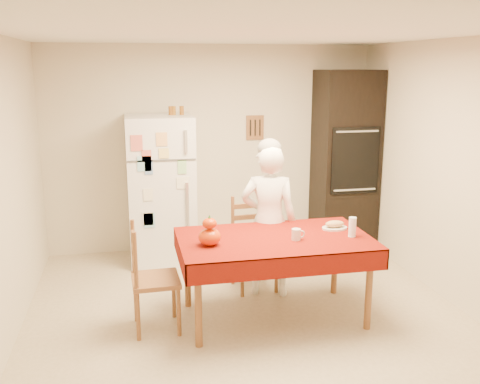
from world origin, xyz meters
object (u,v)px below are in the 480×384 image
object	(u,v)px
pumpkin_lower	(210,237)
wine_glass	(352,227)
chair_left	(148,274)
coffee_mug	(296,234)
seated_woman	(269,221)
dining_table	(275,245)
chair_far	(252,239)
bread_plate	(335,228)
refrigerator	(161,189)
oven_cabinet	(345,160)

from	to	relation	value
pumpkin_lower	wine_glass	distance (m)	1.28
chair_left	coffee_mug	world-z (taller)	chair_left
seated_woman	dining_table	bearing A→B (deg)	98.39
chair_far	wine_glass	world-z (taller)	chair_far
dining_table	seated_woman	distance (m)	0.53
seated_woman	bread_plate	xyz separation A→B (m)	(0.53, -0.39, 0.01)
dining_table	coffee_mug	xyz separation A→B (m)	(0.16, -0.10, 0.12)
refrigerator	oven_cabinet	bearing A→B (deg)	1.18
chair_far	bread_plate	bearing A→B (deg)	-48.03
dining_table	coffee_mug	bearing A→B (deg)	-32.52
dining_table	bread_plate	size ratio (longest dim) A/B	7.08
dining_table	coffee_mug	world-z (taller)	coffee_mug
refrigerator	seated_woman	distance (m)	1.56
refrigerator	oven_cabinet	size ratio (longest dim) A/B	0.77
refrigerator	chair_left	xyz separation A→B (m)	(-0.24, -1.74, -0.34)
refrigerator	bread_plate	bearing A→B (deg)	-47.03
coffee_mug	wine_glass	bearing A→B (deg)	-0.98
dining_table	chair_far	distance (m)	0.76
chair_left	pumpkin_lower	bearing A→B (deg)	-100.35
coffee_mug	pumpkin_lower	world-z (taller)	pumpkin_lower
oven_cabinet	chair_far	xyz separation A→B (m)	(-1.43, -1.05, -0.59)
pumpkin_lower	refrigerator	bearing A→B (deg)	99.04
seated_woman	coffee_mug	world-z (taller)	seated_woman
coffee_mug	bread_plate	bearing A→B (deg)	27.45
seated_woman	coffee_mug	xyz separation A→B (m)	(0.08, -0.62, 0.05)
chair_far	bread_plate	xyz separation A→B (m)	(0.64, -0.60, 0.26)
bread_plate	dining_table	bearing A→B (deg)	-168.15
chair_left	coffee_mug	xyz separation A→B (m)	(1.28, -0.10, 0.30)
seated_woman	pumpkin_lower	distance (m)	0.91
coffee_mug	seated_woman	bearing A→B (deg)	97.51
chair_far	seated_woman	world-z (taller)	seated_woman
coffee_mug	pumpkin_lower	bearing A→B (deg)	178.38
refrigerator	seated_woman	bearing A→B (deg)	-51.65
pumpkin_lower	bread_plate	distance (m)	1.23
wine_glass	seated_woman	bearing A→B (deg)	133.58
chair_far	wine_glass	bearing A→B (deg)	-54.83
chair_left	oven_cabinet	bearing A→B (deg)	-56.39
dining_table	coffee_mug	distance (m)	0.23
oven_cabinet	chair_far	distance (m)	1.87
bread_plate	chair_left	bearing A→B (deg)	-175.60
chair_left	bread_plate	world-z (taller)	chair_left
seated_woman	bread_plate	bearing A→B (deg)	161.43
refrigerator	chair_left	size ratio (longest dim) A/B	1.79
refrigerator	oven_cabinet	world-z (taller)	oven_cabinet
oven_cabinet	bread_plate	size ratio (longest dim) A/B	9.17
pumpkin_lower	wine_glass	size ratio (longest dim) A/B	1.10
seated_woman	coffee_mug	distance (m)	0.63
refrigerator	pumpkin_lower	size ratio (longest dim) A/B	8.78
seated_woman	chair_far	bearing A→B (deg)	-45.25
chair_far	chair_left	size ratio (longest dim) A/B	1.00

